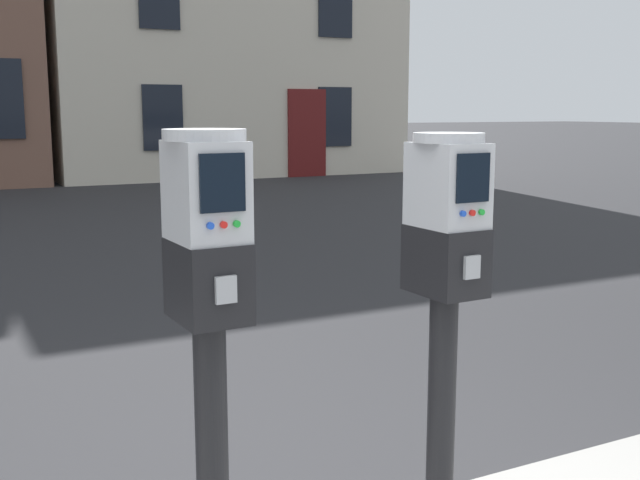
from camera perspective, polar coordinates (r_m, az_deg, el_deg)
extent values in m
cylinder|color=black|center=(2.27, -7.86, -17.02)|extent=(0.09, 0.09, 0.92)
cube|color=black|center=(2.08, -8.21, -2.93)|extent=(0.18, 0.24, 0.21)
cube|color=#A5A8AD|center=(1.97, -6.90, -3.64)|extent=(0.06, 0.01, 0.07)
cube|color=#B7BABF|center=(2.05, -8.37, 3.56)|extent=(0.18, 0.23, 0.26)
cube|color=black|center=(1.93, -7.15, 4.17)|extent=(0.12, 0.01, 0.15)
cylinder|color=blue|center=(1.93, -8.02, 1.03)|extent=(0.02, 0.01, 0.02)
cylinder|color=red|center=(1.94, -7.06, 1.11)|extent=(0.02, 0.01, 0.02)
cylinder|color=green|center=(1.96, -6.11, 1.18)|extent=(0.02, 0.01, 0.02)
cylinder|color=#B7BABF|center=(2.04, -8.47, 7.63)|extent=(0.22, 0.22, 0.03)
cylinder|color=black|center=(2.61, 8.83, -13.60)|extent=(0.09, 0.09, 0.91)
cube|color=black|center=(2.44, 9.16, -1.46)|extent=(0.18, 0.24, 0.21)
cube|color=#A5A8AD|center=(2.35, 11.06, -1.97)|extent=(0.06, 0.01, 0.07)
cube|color=#B7BABF|center=(2.41, 9.31, 3.99)|extent=(0.18, 0.23, 0.26)
cube|color=black|center=(2.32, 11.14, 4.48)|extent=(0.12, 0.01, 0.14)
cylinder|color=blue|center=(2.30, 10.43, 1.91)|extent=(0.02, 0.01, 0.02)
cylinder|color=red|center=(2.33, 11.09, 1.96)|extent=(0.02, 0.01, 0.02)
cylinder|color=green|center=(2.35, 11.75, 2.01)|extent=(0.02, 0.01, 0.02)
cylinder|color=#B7BABF|center=(2.40, 9.40, 7.40)|extent=(0.22, 0.22, 0.03)
cube|color=black|center=(17.10, -22.40, 9.53)|extent=(0.90, 0.06, 1.60)
cube|color=black|center=(17.72, -11.43, 8.77)|extent=(0.90, 0.06, 1.44)
cube|color=black|center=(19.37, 1.11, 9.00)|extent=(0.90, 0.06, 1.44)
cube|color=black|center=(19.52, 1.14, 16.70)|extent=(0.90, 0.06, 1.44)
cube|color=#591414|center=(19.02, -0.96, 7.83)|extent=(1.00, 0.07, 2.10)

